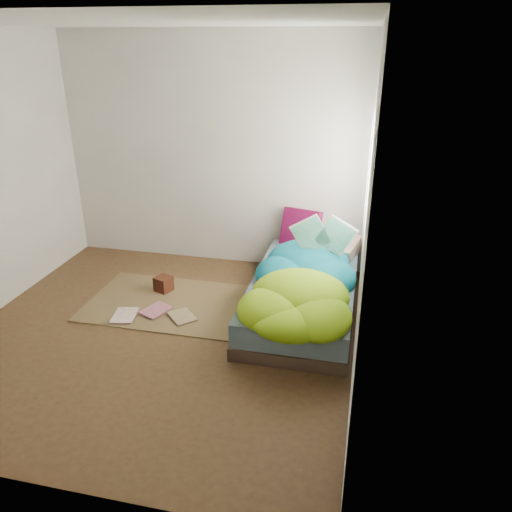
{
  "coord_description": "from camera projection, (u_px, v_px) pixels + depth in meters",
  "views": [
    {
      "loc": [
        1.72,
        -3.62,
        2.5
      ],
      "look_at": [
        0.73,
        0.75,
        0.53
      ],
      "focal_mm": 35.0,
      "sensor_mm": 36.0,
      "label": 1
    }
  ],
  "objects": [
    {
      "name": "wooden_box",
      "position": [
        164.0,
        284.0,
        5.31
      ],
      "size": [
        0.2,
        0.2,
        0.16
      ],
      "primitive_type": "cube",
      "rotation": [
        0.0,
        0.0,
        -0.37
      ],
      "color": "#3E140E",
      "rests_on": "rug"
    },
    {
      "name": "floor_book_b",
      "position": [
        149.0,
        307.0,
        4.98
      ],
      "size": [
        0.31,
        0.35,
        0.03
      ],
      "primitive_type": "imported",
      "rotation": [
        0.0,
        0.0,
        -0.41
      ],
      "color": "pink",
      "rests_on": "rug"
    },
    {
      "name": "pillow_magenta",
      "position": [
        301.0,
        228.0,
        5.56
      ],
      "size": [
        0.44,
        0.23,
        0.42
      ],
      "primitive_type": "cube",
      "rotation": [
        0.0,
        0.0,
        -0.26
      ],
      "color": "#450420",
      "rests_on": "bed"
    },
    {
      "name": "pillow_floral",
      "position": [
        328.0,
        244.0,
        5.48
      ],
      "size": [
        0.73,
        0.56,
        0.14
      ],
      "primitive_type": "cube",
      "rotation": [
        0.0,
        0.0,
        -0.29
      ],
      "color": "#EFE4CE",
      "rests_on": "bed"
    },
    {
      "name": "ground",
      "position": [
        160.0,
        334.0,
        4.59
      ],
      "size": [
        3.5,
        3.5,
        0.0
      ],
      "primitive_type": "cube",
      "color": "#462B1B",
      "rests_on": "ground"
    },
    {
      "name": "floor_book_c",
      "position": [
        172.0,
        320.0,
        4.77
      ],
      "size": [
        0.35,
        0.35,
        0.02
      ],
      "primitive_type": "imported",
      "rotation": [
        0.0,
        0.0,
        0.76
      ],
      "color": "tan",
      "rests_on": "rug"
    },
    {
      "name": "bed",
      "position": [
        303.0,
        295.0,
        4.92
      ],
      "size": [
        1.0,
        2.0,
        0.34
      ],
      "color": "#3A2B1F",
      "rests_on": "ground"
    },
    {
      "name": "open_book",
      "position": [
        324.0,
        226.0,
        4.8
      ],
      "size": [
        0.52,
        0.15,
        0.31
      ],
      "primitive_type": null,
      "rotation": [
        0.0,
        0.0,
        0.07
      ],
      "color": "#2A8236",
      "rests_on": "duvet"
    },
    {
      "name": "room_walls",
      "position": [
        146.0,
        158.0,
        3.94
      ],
      "size": [
        3.54,
        3.54,
        2.62
      ],
      "color": "beige",
      "rests_on": "ground"
    },
    {
      "name": "duvet",
      "position": [
        301.0,
        273.0,
        4.58
      ],
      "size": [
        0.96,
        1.84,
        0.34
      ],
      "primitive_type": null,
      "color": "#074E74",
      "rests_on": "bed"
    },
    {
      "name": "rug",
      "position": [
        168.0,
        303.0,
        5.11
      ],
      "size": [
        1.6,
        1.1,
        0.01
      ],
      "primitive_type": "cube",
      "color": "brown",
      "rests_on": "ground"
    },
    {
      "name": "floor_book_a",
      "position": [
        114.0,
        315.0,
        4.84
      ],
      "size": [
        0.27,
        0.33,
        0.02
      ],
      "primitive_type": "imported",
      "rotation": [
        0.0,
        0.0,
        0.17
      ],
      "color": "white",
      "rests_on": "rug"
    }
  ]
}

